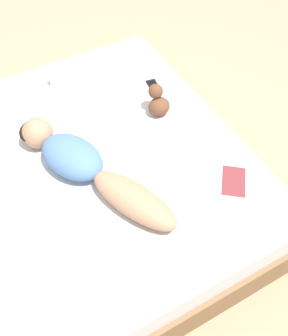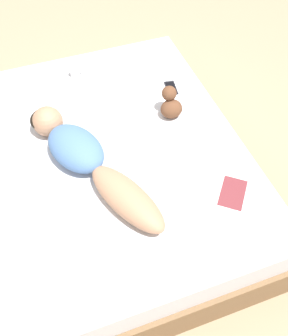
% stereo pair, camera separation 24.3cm
% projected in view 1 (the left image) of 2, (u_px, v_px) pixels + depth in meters
% --- Properties ---
extents(ground_plane, '(12.00, 12.00, 0.00)m').
position_uv_depth(ground_plane, '(104.00, 204.00, 2.99)').
color(ground_plane, '#9E8466').
extents(bed, '(1.88, 2.22, 0.56)m').
position_uv_depth(bed, '(101.00, 182.00, 2.78)').
color(bed, brown).
rests_on(bed, ground_plane).
extents(person, '(0.66, 1.22, 0.20)m').
position_uv_depth(person, '(83.00, 165.00, 2.40)').
color(person, '#A37556').
rests_on(person, bed).
extents(open_magazine, '(0.55, 0.54, 0.01)m').
position_uv_depth(open_magazine, '(216.00, 179.00, 2.44)').
color(open_magazine, white).
rests_on(open_magazine, bed).
extents(coffee_mug, '(0.10, 0.07, 0.09)m').
position_uv_depth(coffee_mug, '(54.00, 79.00, 2.97)').
color(coffee_mug, white).
rests_on(coffee_mug, bed).
extents(cell_phone, '(0.10, 0.16, 0.01)m').
position_uv_depth(cell_phone, '(154.00, 86.00, 2.99)').
color(cell_phone, black).
rests_on(cell_phone, bed).
extents(plush_toy, '(0.15, 0.18, 0.21)m').
position_uv_depth(plush_toy, '(158.00, 102.00, 2.75)').
color(plush_toy, brown).
rests_on(plush_toy, bed).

